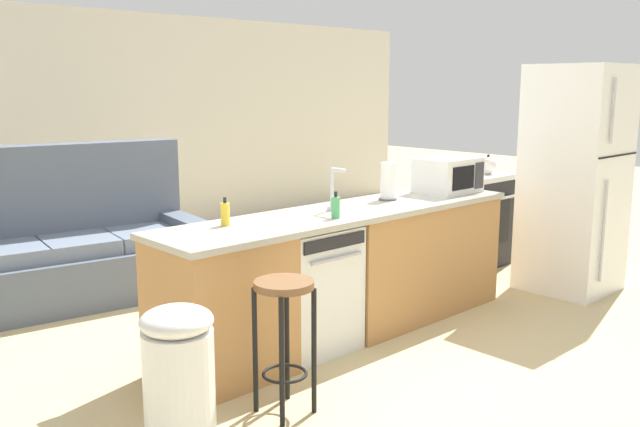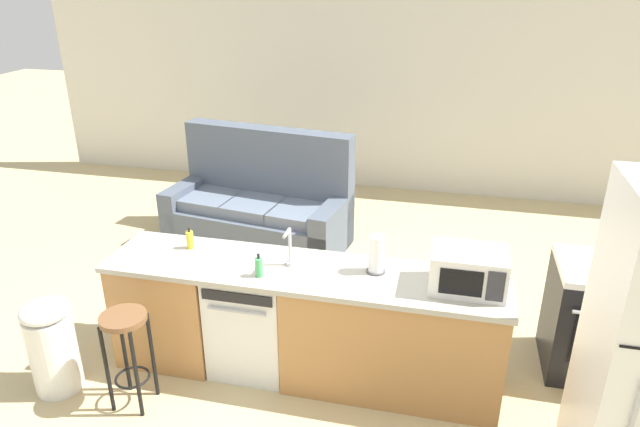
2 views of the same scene
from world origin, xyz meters
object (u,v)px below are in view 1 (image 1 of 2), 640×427
paper_towel_roll (388,182)px  kettle (488,165)px  dishwasher (304,287)px  stove_range (465,220)px  microwave (448,175)px  trash_bin (179,379)px  bar_stool (284,318)px  couch (73,251)px  refrigerator (575,179)px  dish_soap_bottle (225,214)px  soap_bottle (336,207)px

paper_towel_roll → kettle: (1.85, 0.34, -0.05)m
kettle → dishwasher: bearing=-171.3°
stove_range → microwave: microwave is taller
paper_towel_roll → trash_bin: 2.45m
bar_stool → stove_range: bearing=19.6°
dishwasher → stove_range: stove_range is taller
kettle → stove_range: bearing=143.3°
bar_stool → couch: (0.03, 2.78, -0.14)m
stove_range → refrigerator: bearing=-90.0°
refrigerator → bar_stool: 3.32m
dish_soap_bottle → trash_bin: size_ratio=0.24×
paper_towel_roll → trash_bin: (-2.25, -0.69, -0.66)m
dishwasher → bar_stool: dishwasher is taller
dish_soap_bottle → bar_stool: bearing=-102.2°
paper_towel_roll → couch: 2.69m
trash_bin → couch: couch is taller
couch → dish_soap_bottle: bearing=-86.4°
stove_range → refrigerator: 1.21m
soap_bottle → kettle: 2.70m
refrigerator → microwave: refrigerator is taller
dishwasher → bar_stool: 0.94m
paper_towel_roll → soap_bottle: bearing=-162.4°
stove_range → paper_towel_roll: 1.84m
stove_range → bar_stool: stove_range is taller
dishwasher → kettle: kettle is taller
refrigerator → kettle: size_ratio=9.38×
dishwasher → trash_bin: 1.46m
refrigerator → couch: refrigerator is taller
kettle → microwave: bearing=-160.8°
soap_bottle → bar_stool: size_ratio=0.24×
soap_bottle → dish_soap_bottle: 0.72m
refrigerator → paper_towel_roll: bearing=159.3°
refrigerator → dish_soap_bottle: size_ratio=10.93×
dish_soap_bottle → microwave: bearing=-3.6°
dishwasher → dish_soap_bottle: 0.78m
stove_range → microwave: (-1.05, -0.55, 0.59)m
dishwasher → soap_bottle: size_ratio=4.77×
stove_range → microwave: 1.32m
stove_range → soap_bottle: (-2.47, -0.71, 0.52)m
couch → refrigerator: bearing=-39.7°
dishwasher → stove_range: 2.66m
dish_soap_bottle → bar_stool: 0.89m
microwave → soap_bottle: (-1.42, -0.16, -0.07)m
bar_stool → couch: bearing=89.3°
microwave → dish_soap_bottle: size_ratio=2.84×
bar_stool → kettle: bearing=16.8°
stove_range → soap_bottle: bearing=-163.9°
trash_bin → bar_stool: bearing=-1.7°
trash_bin → soap_bottle: bearing=16.8°
paper_towel_roll → couch: bearing=127.3°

